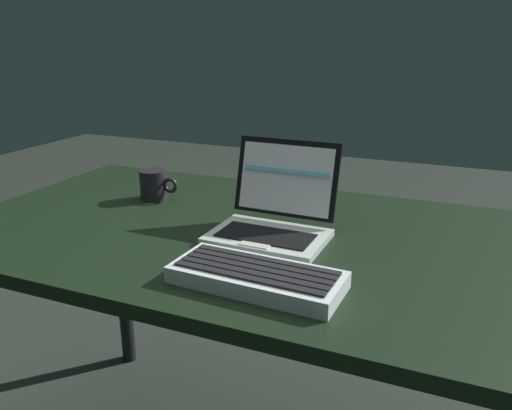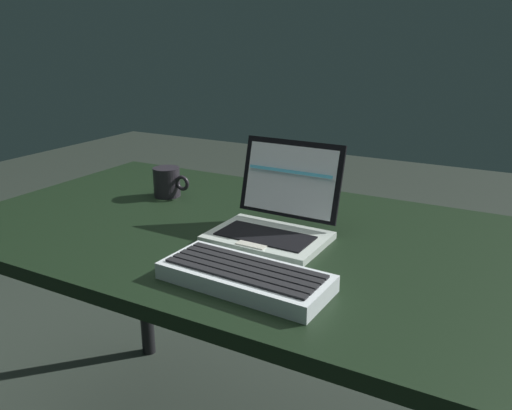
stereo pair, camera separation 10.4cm
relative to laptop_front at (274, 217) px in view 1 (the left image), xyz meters
The scene contains 4 objects.
desk 0.13m from the laptop_front, 167.96° to the left, with size 1.45×0.78×0.74m.
laptop_front is the anchor object (origin of this frame).
external_keyboard 0.25m from the laptop_front, 76.03° to the right, with size 0.31×0.14×0.04m.
coffee_mug 0.41m from the laptop_front, 162.52° to the left, with size 0.11×0.07×0.08m.
Camera 1 is at (0.41, -1.00, 1.16)m, focal length 35.94 mm.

